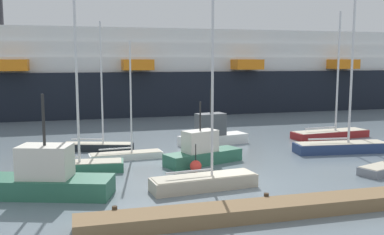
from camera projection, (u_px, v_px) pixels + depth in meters
ground_plane at (233, 184)px, 25.45m from camera, size 600.00×600.00×0.00m
dock_pier at (274, 209)px, 20.26m from camera, size 18.02×1.84×0.79m
sailboat_0 at (341, 144)px, 34.02m from camera, size 7.45×2.53×13.93m
sailboat_1 at (204, 179)px, 24.43m from camera, size 6.14×2.26×11.06m
sailboat_2 at (330, 132)px, 40.43m from camera, size 7.55×2.68×11.43m
sailboat_3 at (126, 154)px, 31.78m from camera, size 5.33×1.71×8.49m
sailboat_4 at (71, 163)px, 28.10m from camera, size 6.76×2.28×11.90m
sailboat_5 at (98, 145)px, 34.69m from camera, size 5.70×2.85×10.06m
fishing_boat_0 at (41, 179)px, 23.10m from camera, size 7.96×4.45×5.40m
fishing_boat_1 at (212, 133)px, 37.15m from camera, size 6.19×3.02×4.75m
fishing_boat_2 at (202, 152)px, 30.30m from camera, size 5.88×3.49×4.32m
channel_buoy_0 at (196, 166)px, 28.10m from camera, size 0.76×0.76×1.82m
cruise_ship at (128, 74)px, 60.47m from camera, size 102.07×16.61×16.21m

